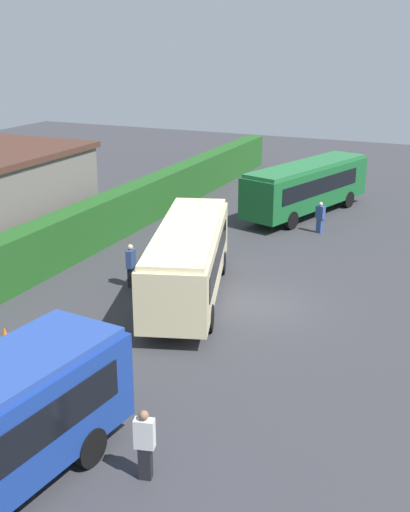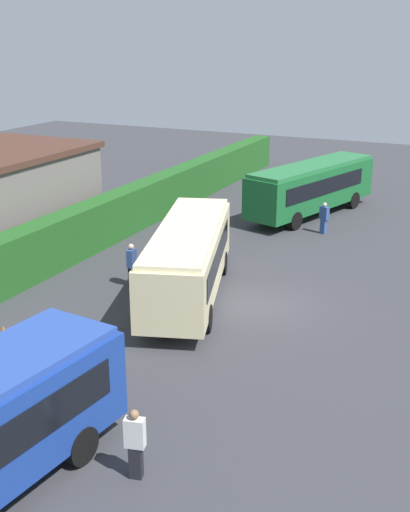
# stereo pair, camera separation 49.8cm
# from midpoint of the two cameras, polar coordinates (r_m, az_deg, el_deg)

# --- Properties ---
(ground_plane) EXTENTS (83.85, 83.85, 0.00)m
(ground_plane) POSITION_cam_midpoint_polar(r_m,az_deg,el_deg) (25.56, 5.17, -4.37)
(ground_plane) COLOR #38383D
(bus_cream) EXTENTS (9.78, 5.28, 2.98)m
(bus_cream) POSITION_cam_midpoint_polar(r_m,az_deg,el_deg) (25.56, -0.94, -0.11)
(bus_cream) COLOR beige
(bus_cream) RESTS_ON ground_plane
(bus_green) EXTENTS (10.14, 5.13, 3.01)m
(bus_green) POSITION_cam_midpoint_polar(r_m,az_deg,el_deg) (38.13, 9.74, 6.11)
(bus_green) COLOR #19602D
(bus_green) RESTS_ON ground_plane
(person_center) EXTENTS (0.37, 0.53, 1.85)m
(person_center) POSITION_cam_midpoint_polar(r_m,az_deg,el_deg) (15.99, -5.24, -16.00)
(person_center) COLOR black
(person_center) RESTS_ON ground_plane
(person_right) EXTENTS (0.48, 0.30, 1.87)m
(person_right) POSITION_cam_midpoint_polar(r_m,az_deg,el_deg) (27.17, -5.94, -0.70)
(person_right) COLOR black
(person_right) RESTS_ON ground_plane
(person_far) EXTENTS (0.42, 0.53, 1.68)m
(person_far) POSITION_cam_midpoint_polar(r_m,az_deg,el_deg) (34.87, 10.83, 3.35)
(person_far) COLOR #334C8C
(person_far) RESTS_ON ground_plane
(hedge_row) EXTENTS (53.92, 1.23, 2.31)m
(hedge_row) POSITION_cam_midpoint_polar(r_m,az_deg,el_deg) (29.73, -12.90, 1.01)
(hedge_row) COLOR #21571F
(hedge_row) RESTS_ON ground_plane
(traffic_cone) EXTENTS (0.36, 0.36, 0.60)m
(traffic_cone) POSITION_cam_midpoint_polar(r_m,az_deg,el_deg) (23.51, -16.69, -6.53)
(traffic_cone) COLOR orange
(traffic_cone) RESTS_ON ground_plane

